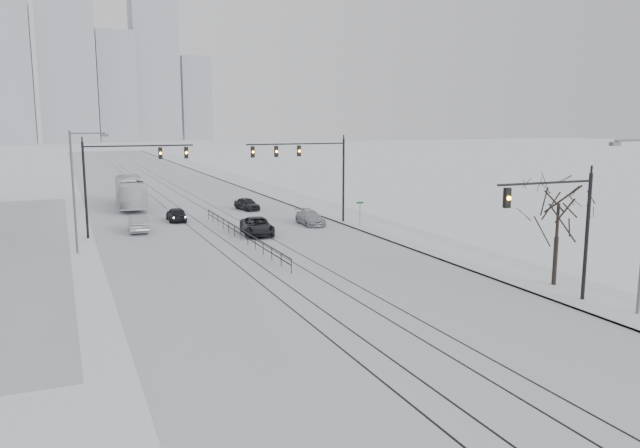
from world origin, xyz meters
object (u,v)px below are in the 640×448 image
at_px(traffic_mast_near, 565,221).
at_px(sedan_sb_inner, 176,214).
at_px(sedan_nb_front, 257,226).
at_px(sedan_nb_far, 247,204).
at_px(box_truck, 131,193).
at_px(bare_tree, 558,212).
at_px(sedan_nb_right, 310,218).
at_px(sedan_sb_outer, 138,224).

bearing_deg(traffic_mast_near, sedan_sb_inner, 111.12).
xyz_separation_m(sedan_nb_front, sedan_nb_far, (3.35, 14.73, -0.06)).
xyz_separation_m(traffic_mast_near, sedan_nb_far, (-5.44, 40.81, -3.88)).
relative_size(sedan_nb_front, box_truck, 0.44).
bearing_deg(sedan_nb_front, traffic_mast_near, -63.07).
bearing_deg(sedan_nb_front, bare_tree, -55.80).
xyz_separation_m(sedan_nb_far, box_truck, (-11.50, 6.96, 1.01)).
relative_size(bare_tree, sedan_nb_front, 1.15).
distance_m(bare_tree, sedan_nb_right, 26.87).
distance_m(sedan_sb_outer, sedan_nb_right, 15.54).
distance_m(bare_tree, sedan_nb_far, 38.81).
xyz_separation_m(bare_tree, sedan_nb_far, (-7.85, 37.81, -3.81)).
xyz_separation_m(sedan_sb_outer, sedan_nb_far, (12.60, 9.39, -0.08)).
xyz_separation_m(sedan_sb_inner, sedan_nb_front, (5.13, -9.94, 0.04)).
relative_size(bare_tree, sedan_nb_far, 1.53).
height_order(traffic_mast_near, sedan_nb_far, traffic_mast_near).
distance_m(bare_tree, sedan_nb_front, 25.93).
bearing_deg(sedan_sb_outer, bare_tree, 129.69).
bearing_deg(bare_tree, sedan_nb_front, 115.88).
bearing_deg(sedan_nb_right, sedan_sb_outer, 173.10).
distance_m(sedan_sb_inner, sedan_nb_far, 9.73).
distance_m(traffic_mast_near, sedan_nb_right, 29.48).
xyz_separation_m(bare_tree, sedan_nb_front, (-11.20, 23.08, -3.75)).
distance_m(sedan_nb_front, sedan_nb_right, 6.82).
distance_m(sedan_nb_front, box_truck, 23.19).
height_order(traffic_mast_near, bare_tree, traffic_mast_near).
distance_m(sedan_sb_inner, sedan_nb_right, 13.20).
bearing_deg(bare_tree, sedan_nb_right, 101.03).
height_order(sedan_nb_far, box_truck, box_truck).
bearing_deg(traffic_mast_near, sedan_nb_front, 108.62).
distance_m(bare_tree, sedan_sb_inner, 37.04).
bearing_deg(sedan_nb_far, sedan_nb_front, -113.13).
bearing_deg(bare_tree, sedan_sb_outer, 125.75).
bearing_deg(sedan_nb_far, sedan_sb_inner, -160.88).
relative_size(traffic_mast_near, sedan_nb_right, 1.55).
relative_size(sedan_sb_outer, box_truck, 0.38).
xyz_separation_m(traffic_mast_near, sedan_sb_inner, (-13.92, 36.03, -3.86)).
xyz_separation_m(sedan_sb_inner, sedan_sb_outer, (-4.13, -4.61, 0.06)).
height_order(bare_tree, sedan_nb_front, bare_tree).
relative_size(traffic_mast_near, sedan_sb_outer, 1.52).
distance_m(traffic_mast_near, sedan_sb_outer, 36.43).
distance_m(sedan_sb_outer, sedan_nb_far, 15.72).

